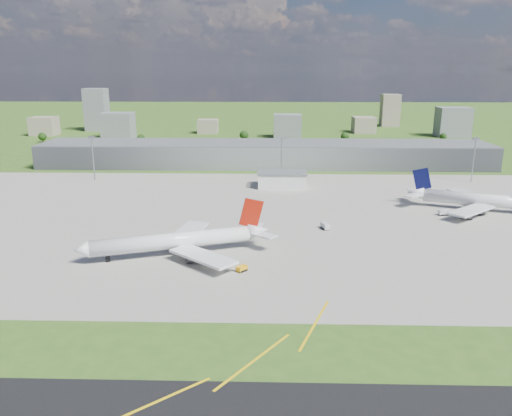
{
  "coord_description": "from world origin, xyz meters",
  "views": [
    {
      "loc": [
        2.98,
        -170.45,
        62.98
      ],
      "look_at": [
        -2.26,
        23.4,
        9.0
      ],
      "focal_mm": 35.0,
      "sensor_mm": 36.0,
      "label": 1
    }
  ],
  "objects_px": {
    "airliner_red_twin": "(179,241)",
    "van_white_far": "(444,213)",
    "tug_yellow": "(242,269)",
    "airliner_blue_quad": "(490,201)",
    "van_white_near": "(325,226)"
  },
  "relations": [
    {
      "from": "airliner_red_twin",
      "to": "van_white_far",
      "type": "xyz_separation_m",
      "value": [
        109.56,
        51.59,
        -3.72
      ]
    },
    {
      "from": "tug_yellow",
      "to": "van_white_far",
      "type": "xyz_separation_m",
      "value": [
        86.83,
        66.64,
        0.29
      ]
    },
    {
      "from": "airliner_red_twin",
      "to": "airliner_blue_quad",
      "type": "relative_size",
      "value": 0.96
    },
    {
      "from": "van_white_far",
      "to": "van_white_near",
      "type": "bearing_deg",
      "value": -168.77
    },
    {
      "from": "van_white_near",
      "to": "van_white_far",
      "type": "xyz_separation_m",
      "value": [
        55.19,
        21.59,
        -0.04
      ]
    },
    {
      "from": "airliner_blue_quad",
      "to": "van_white_far",
      "type": "bearing_deg",
      "value": -143.48
    },
    {
      "from": "airliner_red_twin",
      "to": "van_white_far",
      "type": "relative_size",
      "value": 13.1
    },
    {
      "from": "tug_yellow",
      "to": "airliner_blue_quad",
      "type": "bearing_deg",
      "value": -14.43
    },
    {
      "from": "airliner_red_twin",
      "to": "van_white_far",
      "type": "height_order",
      "value": "airliner_red_twin"
    },
    {
      "from": "airliner_red_twin",
      "to": "airliner_blue_quad",
      "type": "height_order",
      "value": "airliner_red_twin"
    },
    {
      "from": "tug_yellow",
      "to": "van_white_far",
      "type": "height_order",
      "value": "van_white_far"
    },
    {
      "from": "airliner_red_twin",
      "to": "van_white_near",
      "type": "xyz_separation_m",
      "value": [
        54.37,
        30.0,
        -3.69
      ]
    },
    {
      "from": "tug_yellow",
      "to": "van_white_near",
      "type": "xyz_separation_m",
      "value": [
        31.64,
        45.05,
        0.33
      ]
    },
    {
      "from": "airliner_red_twin",
      "to": "tug_yellow",
      "type": "bearing_deg",
      "value": 127.26
    },
    {
      "from": "airliner_blue_quad",
      "to": "van_white_near",
      "type": "xyz_separation_m",
      "value": [
        -78.39,
        -28.84,
        -3.86
      ]
    }
  ]
}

